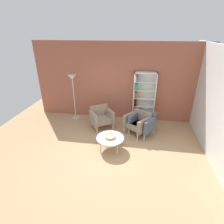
{
  "coord_description": "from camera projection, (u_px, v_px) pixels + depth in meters",
  "views": [
    {
      "loc": [
        0.79,
        -3.99,
        3.24
      ],
      "look_at": [
        0.02,
        0.84,
        0.95
      ],
      "focal_mm": 28.28,
      "sensor_mm": 36.0,
      "label": 1
    }
  ],
  "objects": [
    {
      "name": "armchair_spare_guest",
      "position": [
        138.0,
        122.0,
        5.93
      ],
      "size": [
        0.95,
        0.94,
        0.78
      ],
      "rotation": [
        0.0,
        0.0,
        -0.7
      ],
      "color": "gray",
      "rests_on": "ground_plane"
    },
    {
      "name": "armchair_corner_red",
      "position": [
        101.0,
        117.0,
        6.28
      ],
      "size": [
        0.94,
        0.93,
        0.78
      ],
      "rotation": [
        0.0,
        0.0,
        0.6
      ],
      "color": "gray",
      "rests_on": "ground_plane"
    },
    {
      "name": "plaster_right_partition",
      "position": [
        218.0,
        106.0,
        4.57
      ],
      "size": [
        0.12,
        5.2,
        2.9
      ],
      "primitive_type": "cube",
      "color": "silver",
      "rests_on": "ground_plane"
    },
    {
      "name": "coffee_table_low",
      "position": [
        110.0,
        138.0,
        5.12
      ],
      "size": [
        0.8,
        0.8,
        0.4
      ],
      "color": "silver",
      "rests_on": "ground_plane"
    },
    {
      "name": "armchair_near_window",
      "position": [
        143.0,
        122.0,
        5.92
      ],
      "size": [
        0.94,
        0.92,
        0.78
      ],
      "rotation": [
        0.0,
        0.0,
        -0.56
      ],
      "color": "#4C566B",
      "rests_on": "ground_plane"
    },
    {
      "name": "decorative_bowl",
      "position": [
        110.0,
        136.0,
        5.1
      ],
      "size": [
        0.32,
        0.32,
        0.05
      ],
      "color": "tan",
      "rests_on": "coffee_table_low"
    },
    {
      "name": "brick_back_panel",
      "position": [
        118.0,
        82.0,
        6.64
      ],
      "size": [
        6.4,
        0.12,
        2.9
      ],
      "primitive_type": "cube",
      "color": "#9E5642",
      "rests_on": "ground_plane"
    },
    {
      "name": "bookshelf_tall",
      "position": [
        142.0,
        98.0,
        6.54
      ],
      "size": [
        0.8,
        0.3,
        1.9
      ],
      "color": "silver",
      "rests_on": "ground_plane"
    },
    {
      "name": "floor_lamp_torchiere",
      "position": [
        73.0,
        83.0,
        6.54
      ],
      "size": [
        0.32,
        0.32,
        1.74
      ],
      "color": "silver",
      "rests_on": "ground_plane"
    },
    {
      "name": "ground_plane",
      "position": [
        107.0,
        154.0,
        5.05
      ],
      "size": [
        8.32,
        8.32,
        0.0
      ],
      "primitive_type": "plane",
      "color": "tan"
    }
  ]
}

